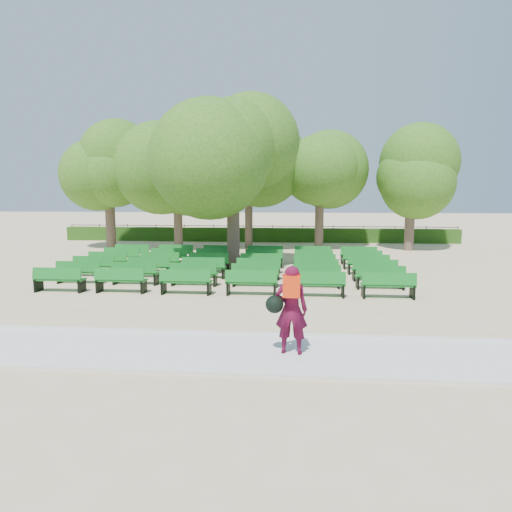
% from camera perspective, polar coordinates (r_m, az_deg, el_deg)
% --- Properties ---
extents(ground, '(120.00, 120.00, 0.00)m').
position_cam_1_polar(ground, '(16.55, -3.99, -3.25)').
color(ground, tan).
extents(paving, '(30.00, 2.20, 0.06)m').
position_cam_1_polar(paving, '(9.55, -11.10, -11.57)').
color(paving, silver).
rests_on(paving, ground).
extents(curb, '(30.00, 0.12, 0.10)m').
position_cam_1_polar(curb, '(10.59, -9.36, -9.45)').
color(curb, silver).
rests_on(curb, ground).
extents(hedge, '(26.00, 0.70, 0.90)m').
position_cam_1_polar(hedge, '(30.27, 0.16, 2.67)').
color(hedge, '#234B13').
rests_on(hedge, ground).
extents(fence, '(26.00, 0.10, 1.02)m').
position_cam_1_polar(fence, '(30.71, 0.23, 1.90)').
color(fence, black).
rests_on(fence, ground).
extents(tree_line, '(21.80, 6.80, 7.04)m').
position_cam_1_polar(tree_line, '(26.36, -0.58, 0.92)').
color(tree_line, '#3C6C1D').
rests_on(tree_line, ground).
extents(bench_array, '(1.64, 0.58, 1.02)m').
position_cam_1_polar(bench_array, '(17.82, -2.82, -2.17)').
color(bench_array, '#136D1F').
rests_on(bench_array, ground).
extents(tree_among, '(4.81, 4.81, 6.65)m').
position_cam_1_polar(tree_among, '(19.04, -2.91, 11.68)').
color(tree_among, brown).
rests_on(tree_among, ground).
extents(person, '(0.83, 0.51, 1.75)m').
position_cam_1_polar(person, '(8.93, 4.27, -6.56)').
color(person, '#4B0A22').
rests_on(person, ground).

